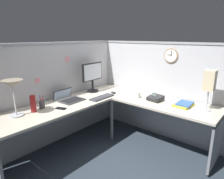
{
  "coord_description": "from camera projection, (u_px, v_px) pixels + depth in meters",
  "views": [
    {
      "loc": [
        -2.12,
        -1.77,
        1.67
      ],
      "look_at": [
        0.09,
        0.1,
        0.89
      ],
      "focal_mm": 31.84,
      "sensor_mm": 36.0,
      "label": 1
    }
  ],
  "objects": [
    {
      "name": "pen_cup",
      "position": [
        42.0,
        105.0,
        2.65
      ],
      "size": [
        0.08,
        0.08,
        0.18
      ],
      "color": "#4C4C51",
      "rests_on": "desk"
    },
    {
      "name": "desk_lamp_dome",
      "position": [
        13.0,
        87.0,
        2.32
      ],
      "size": [
        0.24,
        0.24,
        0.44
      ],
      "color": "#B7BABF",
      "rests_on": "desk"
    },
    {
      "name": "desk_lamp_paper",
      "position": [
        210.0,
        82.0,
        2.49
      ],
      "size": [
        0.13,
        0.13,
        0.53
      ],
      "color": "#B7BABF",
      "rests_on": "desk"
    },
    {
      "name": "cubicle_wall_right",
      "position": [
        158.0,
        89.0,
        3.37
      ],
      "size": [
        0.12,
        2.37,
        1.58
      ],
      "color": "#B2B2B7",
      "rests_on": "ground"
    },
    {
      "name": "laptop",
      "position": [
        68.0,
        98.0,
        3.01
      ],
      "size": [
        0.36,
        0.4,
        0.22
      ],
      "color": "#38383D",
      "rests_on": "desk"
    },
    {
      "name": "thermos_flask",
      "position": [
        33.0,
        104.0,
        2.51
      ],
      "size": [
        0.07,
        0.07,
        0.22
      ],
      "primitive_type": "cylinder",
      "color": "maroon",
      "rests_on": "desk"
    },
    {
      "name": "pinned_note_middle",
      "position": [
        67.0,
        59.0,
        3.15
      ],
      "size": [
        0.07,
        0.0,
        0.09
      ],
      "primitive_type": "cube",
      "color": "pink"
    },
    {
      "name": "desk",
      "position": [
        109.0,
        112.0,
        2.8
      ],
      "size": [
        2.35,
        2.15,
        0.73
      ],
      "color": "beige",
      "rests_on": "ground"
    },
    {
      "name": "cell_phone",
      "position": [
        61.0,
        108.0,
        2.64
      ],
      "size": [
        0.12,
        0.16,
        0.01
      ],
      "primitive_type": "cube",
      "rotation": [
        0.0,
        0.0,
        0.38
      ],
      "color": "black",
      "rests_on": "desk"
    },
    {
      "name": "computer_mouse",
      "position": [
        113.0,
        93.0,
        3.34
      ],
      "size": [
        0.06,
        0.1,
        0.03
      ],
      "primitive_type": "ellipsoid",
      "color": "#232326",
      "rests_on": "desk"
    },
    {
      "name": "pinned_note_leftmost",
      "position": [
        38.0,
        81.0,
        2.82
      ],
      "size": [
        0.07,
        0.0,
        0.07
      ],
      "primitive_type": "cube",
      "color": "pink"
    },
    {
      "name": "monitor",
      "position": [
        92.0,
        75.0,
        3.39
      ],
      "size": [
        0.46,
        0.2,
        0.5
      ],
      "color": "black",
      "rests_on": "desk"
    },
    {
      "name": "keyboard",
      "position": [
        102.0,
        97.0,
        3.1
      ],
      "size": [
        0.43,
        0.15,
        0.02
      ],
      "primitive_type": "cube",
      "rotation": [
        0.0,
        0.0,
        0.01
      ],
      "color": "#38383D",
      "rests_on": "desk"
    },
    {
      "name": "ground_plane",
      "position": [
        113.0,
        146.0,
        3.1
      ],
      "size": [
        6.8,
        6.8,
        0.0
      ],
      "primitive_type": "plane",
      "color": "#2D3842"
    },
    {
      "name": "wall_clock",
      "position": [
        171.0,
        56.0,
        3.04
      ],
      "size": [
        0.04,
        0.22,
        0.22
      ],
      "color": "olive"
    },
    {
      "name": "office_phone",
      "position": [
        156.0,
        98.0,
        2.96
      ],
      "size": [
        0.21,
        0.23,
        0.11
      ],
      "color": "#232326",
      "rests_on": "desk"
    },
    {
      "name": "coffee_mug",
      "position": [
        138.0,
        95.0,
        3.1
      ],
      "size": [
        0.08,
        0.08,
        0.1
      ],
      "primitive_type": "cylinder",
      "color": "silver",
      "rests_on": "desk"
    },
    {
      "name": "book_stack",
      "position": [
        184.0,
        104.0,
        2.75
      ],
      "size": [
        0.3,
        0.24,
        0.04
      ],
      "color": "yellow",
      "rests_on": "desk"
    },
    {
      "name": "cubicle_wall_back",
      "position": [
        57.0,
        93.0,
        3.16
      ],
      "size": [
        2.57,
        0.12,
        1.58
      ],
      "color": "#B2B2B7",
      "rests_on": "ground"
    }
  ]
}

